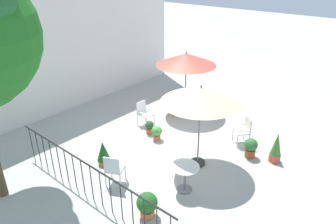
{
  "coord_description": "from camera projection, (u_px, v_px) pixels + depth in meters",
  "views": [
    {
      "loc": [
        -6.88,
        -5.53,
        5.32
      ],
      "look_at": [
        0.0,
        0.3,
        0.99
      ],
      "focal_mm": 33.51,
      "sensor_mm": 36.0,
      "label": 1
    }
  ],
  "objects": [
    {
      "name": "villa_facade",
      "position": [
        76.0,
        42.0,
        12.05
      ],
      "size": [
        10.09,
        0.3,
        5.06
      ],
      "primitive_type": "cube",
      "color": "silver",
      "rests_on": "ground"
    },
    {
      "name": "potted_plant_6",
      "position": [
        103.0,
        153.0,
        8.95
      ],
      "size": [
        0.38,
        0.38,
        0.76
      ],
      "color": "#B1542A",
      "rests_on": "ground"
    },
    {
      "name": "potted_plant_2",
      "position": [
        147.0,
        204.0,
        7.11
      ],
      "size": [
        0.49,
        0.49,
        0.64
      ],
      "color": "#C86939",
      "rests_on": "ground"
    },
    {
      "name": "patio_umbrella_0",
      "position": [
        201.0,
        95.0,
        8.21
      ],
      "size": [
        2.16,
        2.16,
        2.44
      ],
      "color": "#2D2D2D",
      "rests_on": "ground"
    },
    {
      "name": "patio_umbrella_1",
      "position": [
        186.0,
        60.0,
        11.59
      ],
      "size": [
        2.26,
        2.26,
        2.35
      ],
      "color": "#2D2D2D",
      "rests_on": "ground"
    },
    {
      "name": "patio_chair_0",
      "position": [
        144.0,
        112.0,
        11.15
      ],
      "size": [
        0.44,
        0.49,
        0.86
      ],
      "color": "white",
      "rests_on": "ground"
    },
    {
      "name": "terrace_railing",
      "position": [
        86.0,
        174.0,
        7.6
      ],
      "size": [
        0.03,
        5.69,
        1.01
      ],
      "color": "black",
      "rests_on": "ground"
    },
    {
      "name": "patio_chair_1",
      "position": [
        114.0,
        168.0,
        8.08
      ],
      "size": [
        0.58,
        0.59,
        0.9
      ],
      "color": "silver",
      "rests_on": "ground"
    },
    {
      "name": "potted_plant_4",
      "position": [
        175.0,
        104.0,
        11.9
      ],
      "size": [
        0.53,
        0.53,
        0.77
      ],
      "color": "#B2522C",
      "rests_on": "ground"
    },
    {
      "name": "potted_plant_3",
      "position": [
        251.0,
        147.0,
        9.33
      ],
      "size": [
        0.4,
        0.4,
        0.62
      ],
      "color": "#9F472A",
      "rests_on": "ground"
    },
    {
      "name": "cafe_table_0",
      "position": [
        185.0,
        174.0,
        7.88
      ],
      "size": [
        0.73,
        0.73,
        0.73
      ],
      "color": "white",
      "rests_on": "ground"
    },
    {
      "name": "patio_chair_2",
      "position": [
        244.0,
        129.0,
        9.97
      ],
      "size": [
        0.65,
        0.65,
        0.9
      ],
      "color": "silver",
      "rests_on": "ground"
    },
    {
      "name": "potted_plant_0",
      "position": [
        276.0,
        148.0,
        9.08
      ],
      "size": [
        0.33,
        0.33,
        0.93
      ],
      "color": "#BD5438",
      "rests_on": "ground"
    },
    {
      "name": "potted_plant_1",
      "position": [
        157.0,
        132.0,
        10.26
      ],
      "size": [
        0.35,
        0.35,
        0.5
      ],
      "color": "#C46745",
      "rests_on": "ground"
    },
    {
      "name": "ground_plane",
      "position": [
        175.0,
        142.0,
        10.25
      ],
      "size": [
        60.0,
        60.0,
        0.0
      ],
      "primitive_type": "plane",
      "color": "#ADADA6"
    },
    {
      "name": "potted_plant_5",
      "position": [
        150.0,
        127.0,
        10.64
      ],
      "size": [
        0.29,
        0.29,
        0.48
      ],
      "color": "#BA5330",
      "rests_on": "ground"
    }
  ]
}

